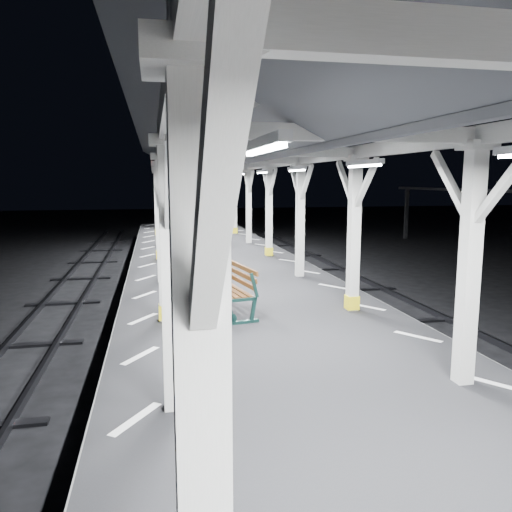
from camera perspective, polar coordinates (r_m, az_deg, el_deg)
name	(u,v)px	position (r m, az deg, el deg)	size (l,w,h in m)	color
ground	(286,401)	(9.06, 3.50, -16.20)	(120.00, 120.00, 0.00)	black
platform	(287,374)	(8.86, 3.53, -13.27)	(6.00, 50.00, 1.00)	black
hazard_stripes_left	(140,356)	(8.42, -13.08, -11.03)	(1.00, 48.00, 0.01)	silver
hazard_stripes_right	(418,337)	(9.60, 18.00, -8.76)	(1.00, 48.00, 0.01)	silver
canopy	(289,133)	(8.24, 3.83, 13.86)	(5.40, 49.00, 4.65)	silver
bench_mid	(232,287)	(10.66, -2.75, -3.61)	(1.03, 1.98, 1.02)	#112F2B
bench_far	(208,234)	(21.58, -5.45, 2.49)	(1.10, 1.84, 0.94)	#112F2B
bench_extra	(215,235)	(21.18, -4.70, 2.39)	(0.89, 1.81, 0.94)	#112F2B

